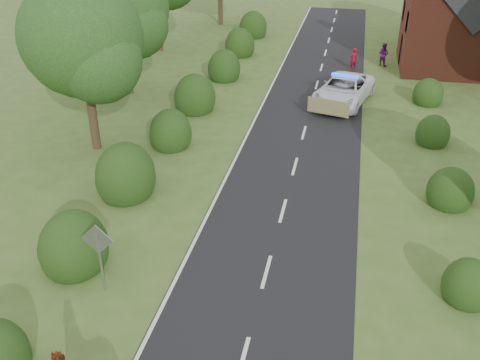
% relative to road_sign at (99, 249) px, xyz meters
% --- Properties ---
extents(road, '(6.00, 70.00, 0.02)m').
position_rel_road_sign_xyz_m(road, '(5.00, 13.00, -1.64)').
color(road, black).
rests_on(road, ground).
extents(road_markings, '(4.96, 70.00, 0.01)m').
position_rel_road_sign_xyz_m(road_markings, '(3.40, 10.93, -1.63)').
color(road_markings, white).
rests_on(road_markings, road).
extents(hedgerow_left, '(2.75, 50.41, 3.00)m').
position_rel_road_sign_xyz_m(hedgerow_left, '(-1.51, 9.69, -0.91)').
color(hedgerow_left, '#1E3C10').
rests_on(hedgerow_left, ground).
extents(hedgerow_right, '(2.10, 45.78, 2.10)m').
position_rel_road_sign_xyz_m(hedgerow_right, '(11.60, 9.21, -1.10)').
color(hedgerow_right, '#1E3C10').
rests_on(hedgerow_right, ground).
extents(tree_left_a, '(5.74, 5.60, 8.38)m').
position_rel_road_sign_xyz_m(tree_left_a, '(-4.75, 9.86, 3.69)').
color(tree_left_a, '#332316').
rests_on(tree_left_a, ground).
extents(tree_left_b, '(5.74, 5.60, 8.07)m').
position_rel_road_sign_xyz_m(tree_left_b, '(-6.25, 17.86, 3.39)').
color(tree_left_b, '#332316').
rests_on(tree_left_b, ground).
extents(road_sign, '(1.06, 0.08, 2.53)m').
position_rel_road_sign_xyz_m(road_sign, '(0.00, 0.00, 0.00)').
color(road_sign, gray).
rests_on(road_sign, ground).
extents(house, '(8.00, 7.40, 9.17)m').
position_rel_road_sign_xyz_m(house, '(14.49, 28.00, 2.13)').
color(house, maroon).
rests_on(house, ground).
extents(police_van, '(4.03, 6.31, 1.76)m').
position_rel_road_sign_xyz_m(police_van, '(6.81, 19.03, -0.85)').
color(police_van, white).
rests_on(police_van, ground).
extents(pedestrian_red, '(0.68, 0.63, 1.57)m').
position_rel_road_sign_xyz_m(pedestrian_red, '(7.21, 26.00, -0.87)').
color(pedestrian_red, maroon).
rests_on(pedestrian_red, ground).
extents(pedestrian_purple, '(1.03, 0.97, 1.67)m').
position_rel_road_sign_xyz_m(pedestrian_purple, '(9.30, 27.48, -0.82)').
color(pedestrian_purple, '#76207F').
rests_on(pedestrian_purple, ground).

